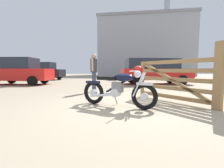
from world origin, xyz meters
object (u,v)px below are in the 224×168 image
vintage_motorcycle (119,88)px  red_hatchback_near (44,71)px  timber_gate (181,79)px  bystander (94,69)px  silver_sedan_mid (154,71)px  pale_sedan_back (20,71)px

vintage_motorcycle → red_hatchback_near: size_ratio=0.50×
vintage_motorcycle → timber_gate: size_ratio=0.96×
timber_gate → bystander: (-2.91, 2.18, 0.32)m
timber_gate → bystander: 3.65m
silver_sedan_mid → vintage_motorcycle: bearing=-117.3°
vintage_motorcycle → timber_gate: bearing=40.3°
timber_gate → silver_sedan_mid: bearing=-44.0°
silver_sedan_mid → pale_sedan_back: (-9.04, -1.12, -0.02)m
vintage_motorcycle → bystander: bearing=136.7°
vintage_motorcycle → timber_gate: (1.73, 0.53, 0.21)m
vintage_motorcycle → red_hatchback_near: bearing=148.7°
timber_gate → bystander: bystander is taller
vintage_motorcycle → pale_sedan_back: bearing=162.4°
silver_sedan_mid → red_hatchback_near: (-10.31, 4.33, -0.02)m
red_hatchback_near → bystander: bearing=-49.9°
timber_gate → red_hatchback_near: (-9.83, 10.82, 0.21)m
vintage_motorcycle → bystander: 3.00m
red_hatchback_near → pale_sedan_back: size_ratio=0.99×
bystander → silver_sedan_mid: bearing=-120.8°
vintage_motorcycle → timber_gate: timber_gate is taller
vintage_motorcycle → red_hatchback_near: 13.95m
vintage_motorcycle → red_hatchback_near: (-8.09, 11.35, 0.43)m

